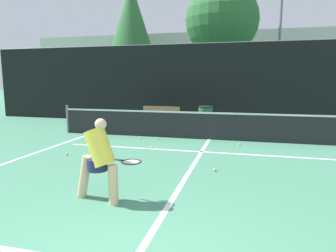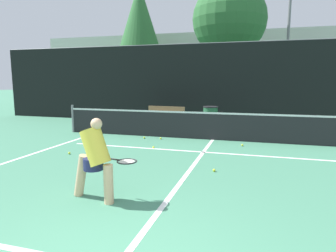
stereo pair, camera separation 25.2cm
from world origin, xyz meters
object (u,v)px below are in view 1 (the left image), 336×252
player_practicing (99,158)px  courtside_bench (160,115)px  parked_car (207,104)px  trash_bin (205,117)px

player_practicing → courtside_bench: (-1.35, 8.44, -0.28)m
player_practicing → parked_car: size_ratio=0.32×
player_practicing → trash_bin: 8.21m
trash_bin → parked_car: parked_car is taller
player_practicing → parked_car: bearing=102.9°
parked_car → trash_bin: bearing=-83.3°
courtside_bench → player_practicing: bearing=-75.9°
trash_bin → parked_car: (-0.61, 5.23, 0.13)m
player_practicing → trash_bin: size_ratio=1.51×
courtside_bench → parked_car: (1.45, 4.96, 0.13)m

